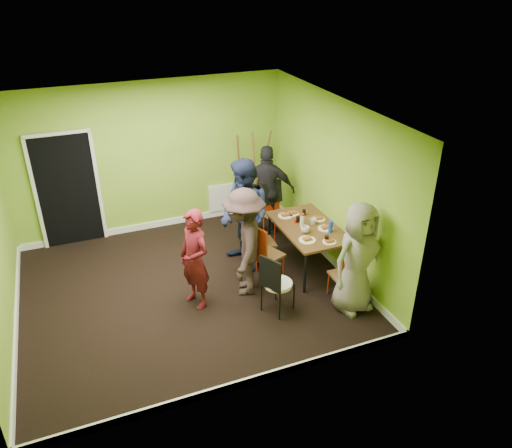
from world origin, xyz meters
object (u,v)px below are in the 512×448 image
(person_standing, at_px, (195,259))
(person_back_end, at_px, (267,190))
(dining_table, at_px, (308,229))
(blue_bottle, at_px, (331,227))
(chair_left_far, at_px, (258,239))
(orange_bottle, at_px, (295,221))
(chair_bentwood, at_px, (275,281))
(person_front_end, at_px, (358,258))
(thermos, at_px, (302,221))
(person_left_near, at_px, (244,243))
(chair_back_end, at_px, (272,198))
(easel, at_px, (252,176))
(person_left_far, at_px, (245,216))
(chair_left_near, at_px, (262,252))
(chair_front_end, at_px, (346,273))

(person_standing, height_order, person_back_end, person_back_end)
(dining_table, height_order, blue_bottle, blue_bottle)
(chair_left_far, height_order, orange_bottle, chair_left_far)
(chair_bentwood, xyz_separation_m, person_front_end, (1.12, -0.33, 0.32))
(thermos, height_order, person_back_end, person_back_end)
(chair_left_far, height_order, person_front_end, person_front_end)
(dining_table, height_order, person_left_near, person_left_near)
(person_standing, relative_size, person_front_end, 0.91)
(chair_back_end, relative_size, thermos, 5.35)
(chair_back_end, height_order, orange_bottle, chair_back_end)
(easel, distance_m, person_left_far, 1.87)
(blue_bottle, bearing_deg, chair_back_end, 102.80)
(chair_bentwood, xyz_separation_m, person_standing, (-1.00, 0.62, 0.24))
(person_front_end, bearing_deg, chair_bentwood, 153.58)
(chair_back_end, bearing_deg, thermos, 77.98)
(chair_bentwood, bearing_deg, person_standing, -149.61)
(chair_left_near, height_order, person_standing, person_standing)
(chair_back_end, xyz_separation_m, blue_bottle, (0.35, -1.54, 0.11))
(easel, distance_m, blue_bottle, 2.41)
(person_standing, bearing_deg, chair_left_far, 94.51)
(person_front_end, bearing_deg, dining_table, 85.05)
(chair_bentwood, bearing_deg, person_back_end, 131.98)
(orange_bottle, bearing_deg, person_left_near, -156.55)
(person_back_end, bearing_deg, chair_left_near, 88.68)
(thermos, height_order, orange_bottle, thermos)
(chair_left_far, bearing_deg, chair_left_near, -11.76)
(chair_bentwood, bearing_deg, chair_front_end, 55.80)
(easel, height_order, person_left_near, easel)
(blue_bottle, distance_m, person_standing, 2.24)
(dining_table, distance_m, chair_back_end, 1.23)
(chair_front_end, bearing_deg, chair_left_far, 123.31)
(person_back_end, distance_m, person_front_end, 2.65)
(chair_back_end, relative_size, person_standing, 0.68)
(dining_table, height_order, person_standing, person_standing)
(chair_left_far, distance_m, person_standing, 1.41)
(dining_table, bearing_deg, chair_left_far, 159.34)
(person_standing, bearing_deg, person_front_end, 43.74)
(person_front_end, bearing_deg, chair_left_near, 123.90)
(thermos, bearing_deg, person_standing, -168.91)
(orange_bottle, relative_size, person_left_far, 0.04)
(chair_bentwood, bearing_deg, chair_left_far, 141.11)
(person_standing, relative_size, person_left_near, 0.90)
(thermos, bearing_deg, orange_bottle, 110.48)
(chair_bentwood, xyz_separation_m, easel, (0.85, 3.03, 0.34))
(dining_table, bearing_deg, person_standing, -170.58)
(chair_front_end, bearing_deg, orange_bottle, 101.97)
(chair_left_near, xyz_separation_m, blue_bottle, (1.14, -0.08, 0.25))
(orange_bottle, distance_m, person_back_end, 1.17)
(chair_back_end, bearing_deg, easel, -99.75)
(blue_bottle, height_order, person_standing, person_standing)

